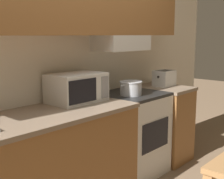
# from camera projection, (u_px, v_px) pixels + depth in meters

# --- Properties ---
(wall_back) EXTENTS (5.34, 0.38, 2.55)m
(wall_back) POSITION_uv_depth(u_px,v_px,m) (68.00, 35.00, 2.88)
(wall_back) COLOR silver
(wall_back) RESTS_ON ground_plane
(lower_counter_main) EXTENTS (1.81, 0.67, 0.89)m
(lower_counter_main) POSITION_uv_depth(u_px,v_px,m) (36.00, 170.00, 2.45)
(lower_counter_main) COLOR #936033
(lower_counter_main) RESTS_ON ground_plane
(lower_counter_right_stub) EXTENTS (0.48, 0.67, 0.89)m
(lower_counter_right_stub) POSITION_uv_depth(u_px,v_px,m) (162.00, 123.00, 3.78)
(lower_counter_right_stub) COLOR #936033
(lower_counter_right_stub) RESTS_ON ground_plane
(stove_range) EXTENTS (0.65, 0.63, 0.89)m
(stove_range) POSITION_uv_depth(u_px,v_px,m) (131.00, 133.00, 3.37)
(stove_range) COLOR silver
(stove_range) RESTS_ON ground_plane
(cooking_pot) EXTENTS (0.31, 0.23, 0.14)m
(cooking_pot) POSITION_uv_depth(u_px,v_px,m) (131.00, 88.00, 3.17)
(cooking_pot) COLOR #B7BABF
(cooking_pot) RESTS_ON stove_range
(microwave) EXTENTS (0.51, 0.35, 0.26)m
(microwave) POSITION_uv_depth(u_px,v_px,m) (77.00, 88.00, 2.84)
(microwave) COLOR silver
(microwave) RESTS_ON lower_counter_main
(toaster) EXTENTS (0.26, 0.19, 0.19)m
(toaster) POSITION_uv_depth(u_px,v_px,m) (164.00, 78.00, 3.73)
(toaster) COLOR silver
(toaster) RESTS_ON lower_counter_right_stub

